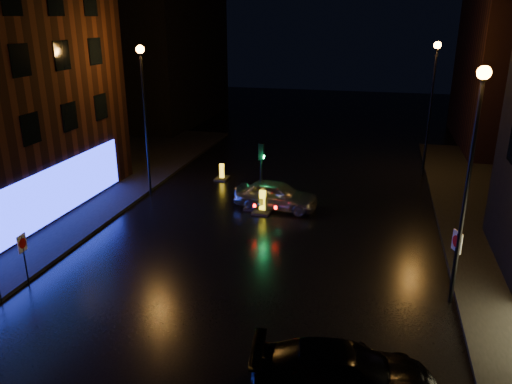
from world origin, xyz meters
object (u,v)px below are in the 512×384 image
dark_sedan (344,373)px  bollard_near (263,207)px  road_sign_right (456,247)px  silver_hatchback (276,195)px  road_sign_left (23,248)px  bollard_far (222,176)px  traffic_signal (261,196)px

dark_sedan → bollard_near: bearing=14.9°
bollard_near → road_sign_right: 10.77m
silver_hatchback → road_sign_left: road_sign_left is taller
bollard_far → road_sign_right: size_ratio=0.48×
traffic_signal → bollard_far: size_ratio=2.98×
silver_hatchback → bollard_far: 6.07m
traffic_signal → dark_sedan: traffic_signal is taller
dark_sedan → bollard_far: 19.75m
traffic_signal → bollard_near: 1.10m
bollard_far → road_sign_right: road_sign_right is taller
bollard_far → road_sign_right: 16.71m
dark_sedan → silver_hatchback: bearing=11.6°
bollard_near → road_sign_right: (8.76, -6.07, 1.54)m
traffic_signal → road_sign_right: size_ratio=1.44×
dark_sedan → bollard_near: dark_sedan is taller
silver_hatchback → bollard_far: bearing=50.9°
bollard_far → road_sign_left: road_sign_left is taller
traffic_signal → road_sign_left: (-6.70, -10.63, 1.06)m
traffic_signal → dark_sedan: 14.83m
traffic_signal → dark_sedan: (5.61, -13.73, 0.23)m
bollard_near → road_sign_left: (-7.03, -9.61, 1.30)m
traffic_signal → bollard_far: bearing=132.4°
traffic_signal → bollard_near: bearing=-72.0°
dark_sedan → bollard_far: dark_sedan is taller
road_sign_left → road_sign_right: (15.79, 3.54, 0.24)m
dark_sedan → bollard_far: bearing=19.7°
road_sign_left → bollard_far: bearing=72.3°
silver_hatchback → road_sign_left: size_ratio=2.14×
silver_hatchback → dark_sedan: 14.17m
silver_hatchback → road_sign_right: road_sign_right is taller
traffic_signal → road_sign_right: (9.10, -7.09, 1.30)m
dark_sedan → road_sign_right: bearing=-35.4°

